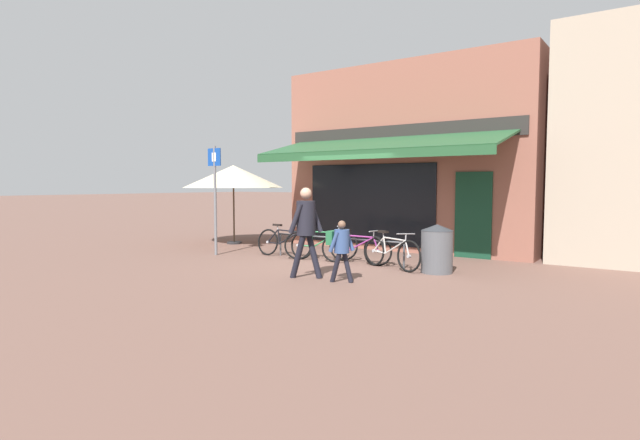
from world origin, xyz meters
TOP-DOWN VIEW (x-y plane):
  - ground_plane at (0.00, 0.00)m, footprint 160.00×160.00m
  - shop_front at (0.36, 3.94)m, footprint 6.99×4.94m
  - bike_rack_rail at (0.03, 0.12)m, footprint 3.51×0.04m
  - bicycle_black at (-1.43, -0.02)m, footprint 1.77×0.52m
  - bicycle_green at (-0.43, 0.10)m, footprint 1.68×0.92m
  - bicycle_purple at (0.58, 0.04)m, footprint 1.73×0.52m
  - bicycle_silver at (1.52, -0.09)m, footprint 1.65×0.67m
  - pedestrian_adult at (0.67, -1.96)m, footprint 0.58×0.62m
  - pedestrian_child at (1.42, -1.92)m, footprint 0.49×0.44m
  - litter_bin at (2.51, 0.03)m, footprint 0.65×0.65m
  - parking_sign at (-3.08, -0.75)m, footprint 0.44×0.07m
  - cafe_parasol at (-4.43, 1.26)m, footprint 2.99×2.99m

SIDE VIEW (x-z plane):
  - ground_plane at x=0.00m, z-range 0.00..0.00m
  - bicycle_purple at x=0.58m, z-range -0.04..0.75m
  - bicycle_silver at x=1.52m, z-range -0.04..0.76m
  - bicycle_black at x=-1.43m, z-range -0.05..0.78m
  - bicycle_green at x=-0.43m, z-range -0.06..0.79m
  - bike_rack_rail at x=0.03m, z-range 0.19..0.76m
  - litter_bin at x=2.51m, z-range 0.00..0.99m
  - pedestrian_child at x=1.42m, z-range 0.13..1.28m
  - pedestrian_adult at x=0.67m, z-range 0.18..1.94m
  - parking_sign at x=-3.08m, z-range 0.29..3.05m
  - cafe_parasol at x=-4.43m, z-range 0.84..3.21m
  - shop_front at x=0.36m, z-range 0.00..5.05m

